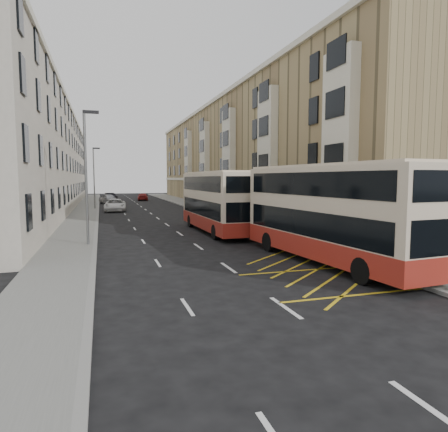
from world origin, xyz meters
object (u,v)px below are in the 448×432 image
object	(u,v)px
double_decker_front	(329,213)
car_silver	(109,199)
white_van	(115,205)
double_decker_rear	(216,202)
car_red	(143,197)
pedestrian_mid	(412,250)
street_lamp_far	(94,174)
car_dark	(110,196)
street_lamp_near	(87,170)
pedestrian_far	(350,234)

from	to	relation	value
double_decker_front	car_silver	world-z (taller)	double_decker_front
white_van	double_decker_rear	bearing A→B (deg)	-69.98
car_silver	car_red	xyz separation A→B (m)	(6.29, 9.03, -0.13)
double_decker_rear	car_red	bearing A→B (deg)	90.51
pedestrian_mid	double_decker_front	bearing A→B (deg)	133.92
street_lamp_far	car_dark	size ratio (longest dim) A/B	1.92
street_lamp_near	car_red	xyz separation A→B (m)	(8.24, 50.71, -3.97)
pedestrian_far	car_red	bearing A→B (deg)	-74.33
street_lamp_far	car_silver	bearing A→B (deg)	80.51
car_silver	car_dark	size ratio (longest dim) A/B	1.12
double_decker_front	double_decker_rear	world-z (taller)	double_decker_front
street_lamp_near	pedestrian_mid	world-z (taller)	street_lamp_near
street_lamp_near	car_silver	size ratio (longest dim) A/B	1.71
car_dark	car_red	world-z (taller)	car_dark
double_decker_rear	car_silver	size ratio (longest dim) A/B	2.49
double_decker_rear	car_dark	distance (m)	49.91
street_lamp_far	car_red	bearing A→B (deg)	68.30
street_lamp_far	double_decker_front	world-z (taller)	street_lamp_far
street_lamp_far	double_decker_front	size ratio (longest dim) A/B	0.65
white_van	street_lamp_far	bearing A→B (deg)	127.58
street_lamp_near	street_lamp_far	size ratio (longest dim) A/B	1.00
double_decker_rear	street_lamp_far	bearing A→B (deg)	108.82
white_van	car_silver	bearing A→B (deg)	95.06
street_lamp_far	car_red	xyz separation A→B (m)	(8.24, 20.71, -3.97)
pedestrian_mid	pedestrian_far	bearing A→B (deg)	84.98
car_silver	street_lamp_far	bearing A→B (deg)	-120.66
double_decker_rear	car_silver	bearing A→B (deg)	100.22
double_decker_front	white_van	xyz separation A→B (m)	(-8.91, 34.86, -1.67)
double_decker_rear	white_van	size ratio (longest dim) A/B	2.10
double_decker_front	double_decker_rear	bearing A→B (deg)	95.03
street_lamp_far	double_decker_rear	size ratio (longest dim) A/B	0.69
car_silver	car_dark	bearing A→B (deg)	66.36
street_lamp_far	car_silver	distance (m)	12.46
street_lamp_near	car_silver	xyz separation A→B (m)	(1.95, 41.69, -3.84)
pedestrian_far	white_van	world-z (taller)	pedestrian_far
street_lamp_far	white_van	size ratio (longest dim) A/B	1.44
double_decker_rear	car_red	world-z (taller)	double_decker_rear
street_lamp_near	white_van	distance (m)	26.82
car_silver	car_dark	xyz separation A→B (m)	(0.51, 11.71, -0.11)
car_dark	street_lamp_far	bearing A→B (deg)	-112.30
street_lamp_far	car_silver	size ratio (longest dim) A/B	1.71
street_lamp_near	car_silver	bearing A→B (deg)	87.32
car_silver	double_decker_rear	bearing A→B (deg)	-100.27
double_decker_front	double_decker_rear	size ratio (longest dim) A/B	1.05
car_red	street_lamp_far	bearing A→B (deg)	73.87
pedestrian_far	pedestrian_mid	bearing A→B (deg)	92.60
pedestrian_mid	street_lamp_near	bearing A→B (deg)	142.79
pedestrian_mid	white_van	distance (m)	39.30
pedestrian_far	car_dark	distance (m)	60.22
street_lamp_near	double_decker_front	bearing A→B (deg)	-36.60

